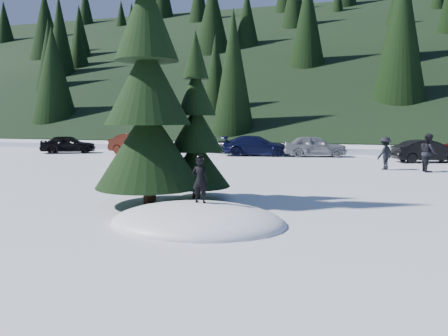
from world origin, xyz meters
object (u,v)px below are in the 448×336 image
(spruce_tall, at_px, (148,94))
(car_0, at_px, (68,144))
(child_skier, at_px, (200,180))
(car_2, at_px, (217,144))
(adult_2, at_px, (385,153))
(car_1, at_px, (139,144))
(car_3, at_px, (256,146))
(adult_0, at_px, (428,153))
(spruce_short, at_px, (196,134))
(car_4, at_px, (314,146))
(car_5, at_px, (428,151))

(spruce_tall, bearing_deg, car_0, 132.22)
(child_skier, bearing_deg, car_2, -71.12)
(spruce_tall, height_order, adult_2, spruce_tall)
(child_skier, height_order, car_1, child_skier)
(car_1, bearing_deg, car_3, -67.28)
(car_2, bearing_deg, adult_0, -107.10)
(spruce_tall, height_order, car_2, spruce_tall)
(adult_0, xyz_separation_m, adult_2, (-1.97, 0.40, -0.10))
(spruce_short, xyz_separation_m, car_0, (-15.62, 14.71, -1.43))
(car_4, bearing_deg, spruce_tall, 157.05)
(car_2, relative_size, car_5, 1.10)
(car_4, bearing_deg, car_2, 65.12)
(car_2, bearing_deg, car_0, 125.44)
(child_skier, bearing_deg, spruce_short, -65.76)
(car_3, bearing_deg, car_4, -94.17)
(spruce_short, bearing_deg, car_4, 82.15)
(spruce_short, distance_m, car_3, 16.60)
(spruce_tall, relative_size, spruce_short, 1.60)
(car_3, bearing_deg, adult_0, -133.94)
(car_2, relative_size, car_3, 0.92)
(spruce_tall, xyz_separation_m, car_2, (-4.15, 19.93, -2.71))
(spruce_tall, bearing_deg, child_skier, -35.75)
(child_skier, bearing_deg, car_0, -43.99)
(child_skier, bearing_deg, adult_0, -116.78)
(spruce_short, relative_size, car_3, 1.13)
(spruce_tall, relative_size, car_4, 2.02)
(spruce_short, height_order, car_1, spruce_short)
(spruce_short, relative_size, car_0, 1.37)
(car_1, bearing_deg, car_4, -68.27)
(spruce_tall, distance_m, car_3, 18.06)
(child_skier, distance_m, car_3, 19.64)
(adult_0, xyz_separation_m, car_3, (-9.99, 6.57, -0.24))
(spruce_short, bearing_deg, adult_0, 49.68)
(adult_2, relative_size, car_0, 0.43)
(spruce_short, height_order, child_skier, spruce_short)
(car_0, xyz_separation_m, car_5, (24.74, 0.16, -0.01))
(adult_0, distance_m, car_5, 5.05)
(car_0, bearing_deg, car_4, -107.41)
(adult_2, xyz_separation_m, car_2, (-11.57, 8.24, -0.22))
(spruce_short, relative_size, car_1, 1.18)
(car_0, relative_size, car_2, 0.89)
(child_skier, bearing_deg, car_1, -55.80)
(spruce_short, xyz_separation_m, car_1, (-9.96, 15.06, -1.35))
(car_0, xyz_separation_m, car_1, (5.66, 0.34, 0.08))
(adult_0, bearing_deg, car_3, 46.23)
(adult_0, bearing_deg, car_0, 68.21)
(child_skier, relative_size, car_4, 0.27)
(adult_0, height_order, car_3, adult_0)
(adult_0, bearing_deg, spruce_tall, 129.82)
(adult_2, relative_size, car_3, 0.35)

